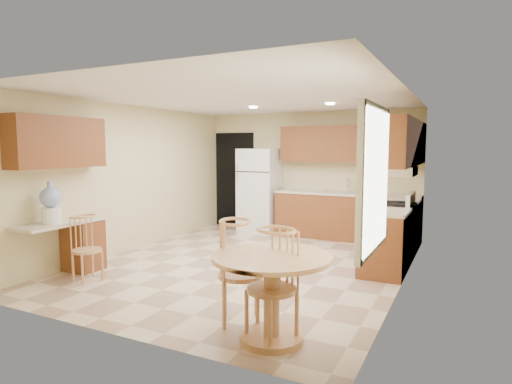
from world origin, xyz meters
The scene contains 30 objects.
floor centered at (0.00, 0.00, 0.00)m, with size 5.50×5.50×0.00m, color beige.
ceiling centered at (0.00, 0.00, 2.50)m, with size 4.50×5.50×0.02m, color white.
wall_back centered at (0.00, 2.75, 1.25)m, with size 4.50×0.02×2.50m, color beige.
wall_front centered at (0.00, -2.75, 1.25)m, with size 4.50×0.02×2.50m, color beige.
wall_left centered at (-2.25, 0.00, 1.25)m, with size 0.02×5.50×2.50m, color beige.
wall_right centered at (2.25, 0.00, 1.25)m, with size 0.02×5.50×2.50m, color beige.
doorway centered at (-1.75, 2.73, 1.05)m, with size 0.90×0.02×2.10m, color black.
base_cab_back centered at (0.88, 2.45, 0.43)m, with size 2.75×0.60×0.87m, color brown.
counter_back centered at (0.88, 2.45, 0.89)m, with size 2.75×0.63×0.04m, color beige.
base_cab_right_a centered at (1.95, 1.85, 0.43)m, with size 0.60×0.59×0.87m, color brown.
counter_right_a centered at (1.95, 1.85, 0.89)m, with size 0.63×0.59×0.04m, color beige.
base_cab_right_b centered at (1.95, 0.40, 0.43)m, with size 0.60×0.80×0.87m, color brown.
counter_right_b centered at (1.95, 0.40, 0.89)m, with size 0.63×0.80×0.04m, color beige.
upper_cab_back centered at (0.88, 2.58, 1.85)m, with size 2.75×0.33×0.70m, color brown.
upper_cab_right centered at (2.08, 1.21, 1.85)m, with size 0.33×2.42×0.70m, color brown.
upper_cab_left centered at (-2.08, -1.60, 1.85)m, with size 0.33×1.40×0.70m, color brown.
sink centered at (0.85, 2.45, 0.91)m, with size 0.78×0.44×0.01m, color silver.
range_hood centered at (2.00, 1.18, 1.42)m, with size 0.50×0.76×0.14m, color silver.
desk_pedestal centered at (-2.00, -1.32, 0.36)m, with size 0.48×0.42×0.72m, color brown.
desk_top centered at (-2.00, -1.70, 0.75)m, with size 0.50×1.20×0.04m, color beige.
window centered at (2.23, -1.85, 1.50)m, with size 0.06×1.12×1.30m.
can_light_a centered at (-0.50, 1.20, 2.48)m, with size 0.14×0.14×0.02m, color white.
can_light_b centered at (0.90, 1.20, 2.48)m, with size 0.14×0.14×0.02m, color white.
refrigerator centered at (-0.95, 2.40, 0.87)m, with size 0.77×0.75×1.75m.
stove centered at (1.92, 1.18, 0.47)m, with size 0.65×0.76×1.09m.
dining_table centered at (1.40, -2.20, 0.53)m, with size 1.10×1.10×0.81m.
chair_table_a centered at (0.94, -2.05, 0.64)m, with size 0.46×0.59×1.04m.
chair_table_b centered at (1.40, -2.30, 0.63)m, with size 0.46×0.51×1.03m.
chair_desk centered at (-1.55, -1.74, 0.53)m, with size 0.38×0.50×0.87m.
water_crock centered at (-2.00, -1.82, 1.02)m, with size 0.27×0.27×0.56m.
Camera 1 is at (2.96, -5.66, 1.78)m, focal length 30.00 mm.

